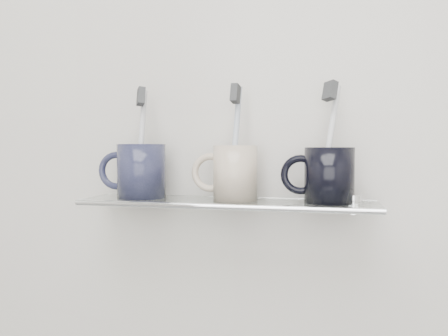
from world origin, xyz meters
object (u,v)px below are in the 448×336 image
(shelf_glass, at_px, (226,203))
(mug_center, at_px, (235,173))
(mug_left, at_px, (141,171))
(mug_right, at_px, (329,175))

(shelf_glass, relative_size, mug_center, 5.37)
(mug_left, xyz_separation_m, mug_right, (0.33, 0.00, -0.00))
(mug_left, relative_size, mug_center, 1.03)
(shelf_glass, height_order, mug_center, mug_center)
(mug_left, height_order, mug_right, mug_left)
(shelf_glass, distance_m, mug_right, 0.18)
(mug_left, height_order, mug_center, mug_left)
(mug_left, relative_size, mug_right, 1.07)
(shelf_glass, bearing_deg, mug_left, 178.18)
(mug_center, xyz_separation_m, mug_right, (0.16, 0.00, -0.00))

